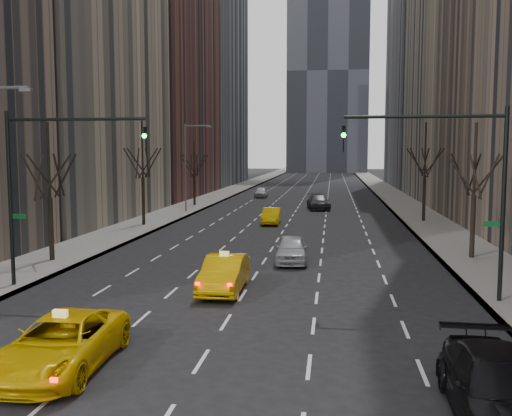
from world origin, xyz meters
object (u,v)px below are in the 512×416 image
at_px(taxi_suv, 61,343).
at_px(silver_sedan_ahead, 291,249).
at_px(taxi_sedan, 224,274).
at_px(parked_suv_black, 499,389).

bearing_deg(taxi_suv, silver_sedan_ahead, 70.25).
height_order(taxi_suv, silver_sedan_ahead, taxi_suv).
xyz_separation_m(taxi_suv, taxi_sedan, (2.94, 9.79, 0.03)).
bearing_deg(parked_suv_black, taxi_sedan, 128.41).
xyz_separation_m(taxi_sedan, parked_suv_black, (8.71, -11.54, 0.00)).
xyz_separation_m(taxi_suv, parked_suv_black, (11.65, -1.76, 0.04)).
distance_m(taxi_sedan, parked_suv_black, 14.46).
height_order(taxi_sedan, parked_suv_black, same).
relative_size(taxi_suv, parked_suv_black, 1.00).
relative_size(taxi_sedan, silver_sedan_ahead, 1.10).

